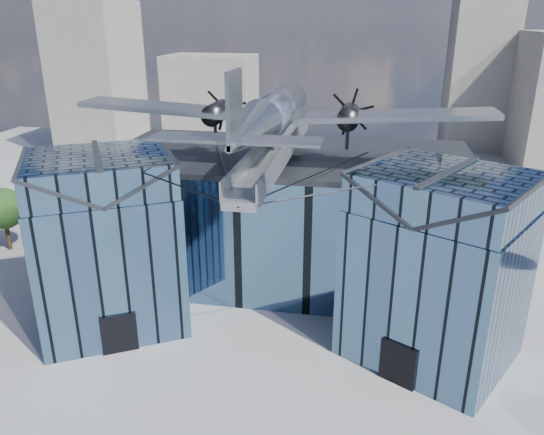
# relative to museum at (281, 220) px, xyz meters

# --- Properties ---
(ground_plane) EXTENTS (120.00, 120.00, 0.00)m
(ground_plane) POSITION_rel_museum_xyz_m (-0.00, -5.82, -5.54)
(ground_plane) COLOR gray
(museum) EXTENTS (32.88, 24.50, 17.60)m
(museum) POSITION_rel_museum_xyz_m (0.00, 0.00, 0.00)
(museum) COLOR #436589
(museum) RESTS_ON ground
(bg_towers) EXTENTS (77.00, 24.50, 26.00)m
(bg_towers) POSITION_rel_museum_xyz_m (1.45, 44.67, 4.47)
(bg_towers) COLOR gray
(bg_towers) RESTS_ON ground
(tree_side_w) EXTENTS (3.91, 3.91, 5.74)m
(tree_side_w) POSITION_rel_museum_xyz_m (-25.35, 2.55, -1.65)
(tree_side_w) COLOR #312113
(tree_side_w) RESTS_ON ground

